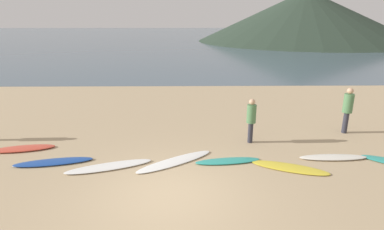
{
  "coord_description": "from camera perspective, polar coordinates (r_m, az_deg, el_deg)",
  "views": [
    {
      "loc": [
        0.51,
        -6.92,
        4.31
      ],
      "look_at": [
        0.68,
        4.79,
        0.6
      ],
      "focal_mm": 29.46,
      "sensor_mm": 36.0,
      "label": 1
    }
  ],
  "objects": [
    {
      "name": "headland_hill",
      "position": [
        59.96,
        19.74,
        16.52
      ],
      "size": [
        36.55,
        36.55,
        8.47
      ],
      "primitive_type": "cone",
      "color": "#28382B",
      "rests_on": "ground"
    },
    {
      "name": "surfboard_5",
      "position": [
        9.83,
        17.26,
        -9.09
      ],
      "size": [
        2.29,
        1.39,
        0.06
      ],
      "primitive_type": "ellipsoid",
      "rotation": [
        0.0,
        0.0,
        -0.39
      ],
      "color": "yellow",
      "rests_on": "ground"
    },
    {
      "name": "surfboard_3",
      "position": [
        9.78,
        -3.08,
        -8.37
      ],
      "size": [
        2.5,
        1.94,
        0.06
      ],
      "primitive_type": "ellipsoid",
      "rotation": [
        0.0,
        0.0,
        0.6
      ],
      "color": "white",
      "rests_on": "ground"
    },
    {
      "name": "person_3",
      "position": [
        11.12,
        10.68,
        -0.39
      ],
      "size": [
        0.32,
        0.32,
        1.59
      ],
      "rotation": [
        0.0,
        0.0,
        4.09
      ],
      "color": "#2D2D38",
      "rests_on": "ground"
    },
    {
      "name": "ocean_water",
      "position": [
        69.88,
        -1.31,
        14.02
      ],
      "size": [
        140.0,
        100.0,
        0.01
      ],
      "primitive_type": "cube",
      "color": "#475B6B",
      "rests_on": "ground"
    },
    {
      "name": "surfboard_4",
      "position": [
        9.84,
        6.49,
        -8.26
      ],
      "size": [
        2.06,
        0.7,
        0.08
      ],
      "primitive_type": "ellipsoid",
      "rotation": [
        0.0,
        0.0,
        0.13
      ],
      "color": "teal",
      "rests_on": "ground"
    },
    {
      "name": "surfboard_2",
      "position": [
        9.77,
        -14.77,
        -8.98
      ],
      "size": [
        2.57,
        1.32,
        0.08
      ],
      "primitive_type": "ellipsoid",
      "rotation": [
        0.0,
        0.0,
        0.33
      ],
      "color": "white",
      "rests_on": "ground"
    },
    {
      "name": "person_0",
      "position": [
        13.19,
        26.37,
        1.35
      ],
      "size": [
        0.36,
        0.36,
        1.76
      ],
      "rotation": [
        0.0,
        0.0,
        3.1
      ],
      "color": "#2D2D38",
      "rests_on": "ground"
    },
    {
      "name": "ground_plane",
      "position": [
        17.49,
        -2.49,
        2.95
      ],
      "size": [
        120.0,
        120.0,
        0.2
      ],
      "primitive_type": "cube",
      "color": "tan",
      "rests_on": "ground"
    },
    {
      "name": "surfboard_6",
      "position": [
        10.94,
        24.19,
        -6.99
      ],
      "size": [
        2.15,
        0.47,
        0.1
      ],
      "primitive_type": "ellipsoid",
      "rotation": [
        0.0,
        0.0,
        0.01
      ],
      "color": "silver",
      "rests_on": "ground"
    },
    {
      "name": "surfboard_1",
      "position": [
        10.59,
        -23.78,
        -7.78
      ],
      "size": [
        2.37,
        0.95,
        0.09
      ],
      "primitive_type": "ellipsoid",
      "rotation": [
        0.0,
        0.0,
        0.2
      ],
      "color": "#1E479E",
      "rests_on": "ground"
    },
    {
      "name": "surfboard_0",
      "position": [
        12.04,
        -28.31,
        -5.36
      ],
      "size": [
        2.11,
        0.94,
        0.1
      ],
      "primitive_type": "ellipsoid",
      "rotation": [
        0.0,
        0.0,
        0.2
      ],
      "color": "#D84C38",
      "rests_on": "ground"
    }
  ]
}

